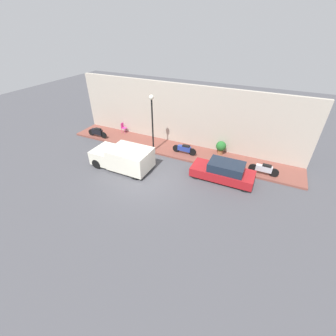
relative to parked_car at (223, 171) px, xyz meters
name	(u,v)px	position (x,y,z in m)	size (l,w,h in m)	color
ground_plane	(148,181)	(-2.36, 4.48, -0.63)	(60.00, 60.00, 0.00)	#47474C
sidewalk	(176,150)	(2.34, 4.48, -0.56)	(2.54, 19.46, 0.15)	brown
building_facade	(184,116)	(3.76, 4.48, 1.91)	(0.30, 19.46, 5.09)	#B2A899
parked_car	(223,171)	(0.00, 0.00, 0.00)	(1.65, 4.16, 1.35)	maroon
delivery_van	(123,157)	(-1.62, 6.98, 0.21)	(2.10, 4.43, 1.63)	silver
scooter_silver	(264,169)	(1.56, -2.44, -0.04)	(0.30, 2.00, 0.80)	#B7B7BF
motorcycle_blue	(184,149)	(1.92, 3.58, -0.05)	(0.30, 1.98, 0.78)	navy
motorcycle_black	(97,132)	(1.43, 11.90, -0.02)	(0.30, 2.02, 0.85)	black
streetlamp	(152,114)	(1.32, 6.06, 2.61)	(0.36, 0.36, 4.53)	black
potted_plant	(221,147)	(3.14, 0.97, 0.14)	(0.79, 0.79, 1.07)	brown
cafe_chair	(123,127)	(3.24, 10.30, 0.06)	(0.40, 0.40, 0.94)	#D8338C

